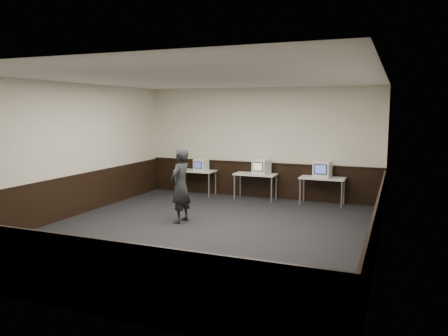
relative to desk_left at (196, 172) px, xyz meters
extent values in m
plane|color=black|center=(1.90, -3.60, -0.68)|extent=(8.00, 8.00, 0.00)
plane|color=white|center=(1.90, -3.60, 2.52)|extent=(8.00, 8.00, 0.00)
plane|color=silver|center=(1.90, 0.40, 0.92)|extent=(7.00, 0.00, 7.00)
plane|color=silver|center=(1.90, -7.60, 0.92)|extent=(7.00, 0.00, 7.00)
plane|color=silver|center=(-1.60, -3.60, 0.92)|extent=(0.00, 8.00, 8.00)
plane|color=silver|center=(5.40, -3.60, 0.92)|extent=(0.00, 8.00, 8.00)
cube|color=black|center=(1.90, 0.38, -0.18)|extent=(6.98, 0.04, 1.00)
cube|color=black|center=(1.90, -7.58, -0.18)|extent=(6.98, 0.04, 1.00)
cube|color=black|center=(-1.58, -3.60, -0.18)|extent=(0.04, 7.98, 1.00)
cube|color=black|center=(5.38, -3.60, -0.18)|extent=(0.04, 7.98, 1.00)
cube|color=black|center=(1.90, 0.36, 0.34)|extent=(6.98, 0.06, 0.04)
cube|color=silver|center=(0.00, 0.00, 0.05)|extent=(1.20, 0.60, 0.04)
cylinder|color=#999999|center=(-0.55, -0.25, -0.32)|extent=(0.04, 0.04, 0.71)
cylinder|color=#999999|center=(0.55, -0.25, -0.32)|extent=(0.04, 0.04, 0.71)
cylinder|color=#999999|center=(-0.55, 0.25, -0.32)|extent=(0.04, 0.04, 0.71)
cylinder|color=#999999|center=(0.55, 0.25, -0.32)|extent=(0.04, 0.04, 0.71)
cube|color=silver|center=(1.90, 0.00, 0.05)|extent=(1.20, 0.60, 0.04)
cylinder|color=#999999|center=(1.35, -0.25, -0.32)|extent=(0.04, 0.04, 0.71)
cylinder|color=#999999|center=(2.45, -0.25, -0.32)|extent=(0.04, 0.04, 0.71)
cylinder|color=#999999|center=(1.35, 0.25, -0.32)|extent=(0.04, 0.04, 0.71)
cylinder|color=#999999|center=(2.45, 0.25, -0.32)|extent=(0.04, 0.04, 0.71)
cube|color=silver|center=(3.80, 0.00, 0.05)|extent=(1.20, 0.60, 0.04)
cylinder|color=#999999|center=(3.25, -0.25, -0.32)|extent=(0.04, 0.04, 0.71)
cylinder|color=#999999|center=(4.35, -0.25, -0.32)|extent=(0.04, 0.04, 0.71)
cylinder|color=#999999|center=(3.25, 0.25, -0.32)|extent=(0.04, 0.04, 0.71)
cylinder|color=#999999|center=(4.35, 0.25, -0.32)|extent=(0.04, 0.04, 0.71)
cube|color=white|center=(0.21, -0.04, 0.25)|extent=(0.39, 0.41, 0.35)
cube|color=black|center=(0.19, -0.23, 0.27)|extent=(0.27, 0.04, 0.21)
cube|color=#314392|center=(0.19, -0.24, 0.27)|extent=(0.23, 0.03, 0.18)
cube|color=white|center=(2.08, 0.00, 0.28)|extent=(0.49, 0.51, 0.42)
cube|color=black|center=(2.04, -0.22, 0.30)|extent=(0.31, 0.07, 0.25)
cube|color=beige|center=(2.04, -0.23, 0.30)|extent=(0.27, 0.05, 0.21)
cube|color=white|center=(3.79, 0.02, 0.29)|extent=(0.47, 0.50, 0.45)
cube|color=black|center=(3.78, -0.22, 0.32)|extent=(0.33, 0.04, 0.27)
cube|color=#3E4FB8|center=(3.78, -0.23, 0.32)|extent=(0.29, 0.02, 0.22)
imported|color=black|center=(1.11, -3.10, 0.17)|extent=(0.46, 0.65, 1.70)
camera|label=1|loc=(5.68, -11.79, 1.88)|focal=35.00mm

